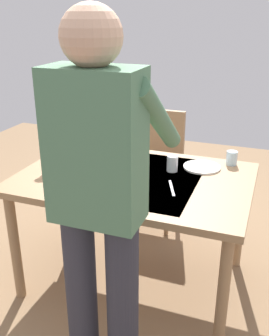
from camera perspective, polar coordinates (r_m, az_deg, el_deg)
name	(u,v)px	position (r m, az deg, el deg)	size (l,w,h in m)	color
ground_plane	(134,279)	(2.69, 0.00, -15.89)	(6.00, 6.00, 0.00)	#846647
dining_table	(134,188)	(2.34, 0.00, -2.93)	(1.36, 0.93, 0.75)	#93704C
chair_near	(156,159)	(3.17, 3.21, 1.26)	(0.40, 0.40, 0.91)	brown
person_server	(100,198)	(1.57, -5.11, -4.35)	(0.42, 0.61, 1.69)	#2D2D38
wine_bottle	(120,166)	(2.16, -2.18, 0.28)	(0.07, 0.07, 0.30)	black
wine_glass_left	(46,154)	(2.41, -12.82, 1.96)	(0.07, 0.07, 0.15)	white
water_cup_near_left	(232,158)	(2.54, 14.05, 1.43)	(0.07, 0.07, 0.09)	silver
water_cup_near_right	(56,169)	(2.33, -11.38, -0.11)	(0.08, 0.08, 0.10)	silver
water_cup_far_left	(172,163)	(2.37, 5.56, 0.66)	(0.07, 0.07, 0.10)	silver
serving_bowl_pasta	(79,157)	(2.54, -8.08, 1.67)	(0.30, 0.30, 0.07)	white
dinner_plate_near	(202,167)	(2.46, 9.84, 0.13)	(0.23, 0.23, 0.01)	white
dinner_plate_far	(78,187)	(2.17, -8.21, -2.81)	(0.23, 0.23, 0.01)	white
table_knife	(172,188)	(2.16, 5.47, -2.94)	(0.01, 0.20, 0.01)	silver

